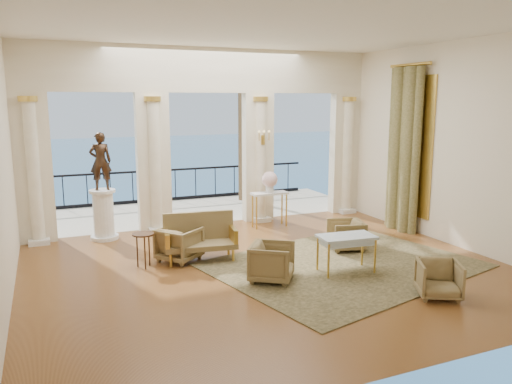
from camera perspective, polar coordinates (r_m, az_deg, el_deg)
name	(u,v)px	position (r m, az deg, el deg)	size (l,w,h in m)	color
floor	(270,270)	(9.73, 1.62, -8.87)	(9.00, 9.00, 0.00)	#441F09
room_walls	(300,122)	(8.19, 5.01, 8.02)	(9.00, 9.00, 9.00)	white
arcade	(208,126)	(12.77, -5.55, 7.56)	(9.00, 0.56, 4.50)	beige
terrace	(189,211)	(15.01, -7.66, -2.21)	(10.00, 3.60, 0.10)	#B9B09C
balustrade	(175,188)	(16.44, -9.19, 0.49)	(9.00, 0.06, 1.03)	black
palm_tree	(241,72)	(16.06, -1.74, 13.57)	(2.00, 2.00, 4.50)	#4C3823
sea	(78,172)	(69.07, -19.66, 2.20)	(160.00, 160.00, 0.00)	navy
curtain	(403,150)	(12.82, 16.48, 4.66)	(0.33, 1.40, 4.09)	brown
window_frame	(410,146)	(12.93, 17.14, 5.03)	(0.04, 1.60, 3.40)	gold
wall_sconce	(263,139)	(12.99, 0.82, 6.08)	(0.30, 0.11, 0.33)	gold
rug	(343,265)	(10.11, 9.94, -8.21)	(4.86, 3.78, 0.02)	#2A2D19
armchair_a	(272,260)	(9.06, 1.83, -7.81)	(0.74, 0.69, 0.76)	#4A3921
armchair_b	(439,277)	(8.87, 20.19, -9.16)	(0.66, 0.62, 0.68)	#4A3921
armchair_c	(346,234)	(11.05, 10.25, -4.70)	(0.71, 0.66, 0.73)	#4A3921
armchair_d	(179,242)	(10.28, -8.75, -5.69)	(0.74, 0.70, 0.77)	#4A3921
settee	(200,237)	(10.27, -6.45, -5.12)	(1.53, 0.83, 0.96)	#4A3921
game_table	(347,239)	(9.55, 10.32, -5.35)	(1.10, 0.67, 0.72)	#ABC5DC
pedestal	(104,215)	(12.19, -17.03, -2.58)	(0.64, 0.64, 1.18)	silver
statue	(100,161)	(11.98, -17.35, 3.38)	(0.49, 0.32, 1.33)	#302015
console_table	(270,198)	(12.77, 1.56, -0.72)	(0.95, 0.38, 0.90)	silver
urn	(270,181)	(12.69, 1.57, 1.32)	(0.41, 0.41, 0.54)	silver
side_table	(143,238)	(9.94, -12.76, -5.18)	(0.42, 0.42, 0.68)	black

